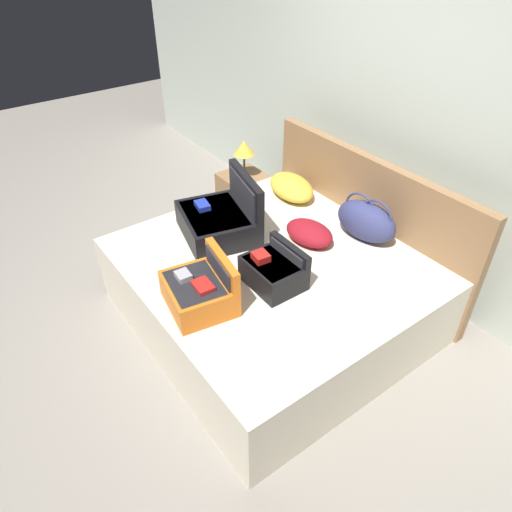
{
  "coord_description": "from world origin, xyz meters",
  "views": [
    {
      "loc": [
        2.05,
        -1.25,
        2.56
      ],
      "look_at": [
        0.0,
        0.26,
        0.65
      ],
      "focal_mm": 33.2,
      "sensor_mm": 36.0,
      "label": 1
    }
  ],
  "objects_px": {
    "pillow_center_head": "(291,187)",
    "hard_case_large": "(220,219)",
    "hard_case_small": "(273,271)",
    "bed": "(271,290)",
    "pillow_near_headboard": "(309,233)",
    "duffel_bag": "(366,221)",
    "hard_case_medium": "(200,290)",
    "nightstand": "(245,198)",
    "table_lamp": "(244,149)"
  },
  "relations": [
    {
      "from": "pillow_center_head",
      "to": "table_lamp",
      "type": "height_order",
      "value": "table_lamp"
    },
    {
      "from": "hard_case_medium",
      "to": "duffel_bag",
      "type": "bearing_deg",
      "value": 95.97
    },
    {
      "from": "hard_case_large",
      "to": "table_lamp",
      "type": "distance_m",
      "value": 1.1
    },
    {
      "from": "pillow_near_headboard",
      "to": "duffel_bag",
      "type": "bearing_deg",
      "value": 59.37
    },
    {
      "from": "hard_case_small",
      "to": "pillow_near_headboard",
      "type": "bearing_deg",
      "value": 114.48
    },
    {
      "from": "bed",
      "to": "nightstand",
      "type": "bearing_deg",
      "value": 152.5
    },
    {
      "from": "nightstand",
      "to": "hard_case_medium",
      "type": "bearing_deg",
      "value": -43.48
    },
    {
      "from": "hard_case_small",
      "to": "table_lamp",
      "type": "distance_m",
      "value": 1.68
    },
    {
      "from": "pillow_center_head",
      "to": "hard_case_medium",
      "type": "bearing_deg",
      "value": -61.55
    },
    {
      "from": "hard_case_small",
      "to": "nightstand",
      "type": "bearing_deg",
      "value": 152.04
    },
    {
      "from": "hard_case_large",
      "to": "bed",
      "type": "bearing_deg",
      "value": 26.24
    },
    {
      "from": "hard_case_small",
      "to": "pillow_near_headboard",
      "type": "xyz_separation_m",
      "value": [
        -0.22,
        0.51,
        -0.03
      ]
    },
    {
      "from": "bed",
      "to": "table_lamp",
      "type": "xyz_separation_m",
      "value": [
        -1.27,
        0.66,
        0.47
      ]
    },
    {
      "from": "hard_case_medium",
      "to": "hard_case_small",
      "type": "height_order",
      "value": "hard_case_medium"
    },
    {
      "from": "hard_case_large",
      "to": "table_lamp",
      "type": "bearing_deg",
      "value": 149.44
    },
    {
      "from": "bed",
      "to": "table_lamp",
      "type": "bearing_deg",
      "value": 152.5
    },
    {
      "from": "bed",
      "to": "hard_case_medium",
      "type": "distance_m",
      "value": 0.75
    },
    {
      "from": "hard_case_large",
      "to": "pillow_near_headboard",
      "type": "height_order",
      "value": "hard_case_large"
    },
    {
      "from": "duffel_bag",
      "to": "pillow_near_headboard",
      "type": "bearing_deg",
      "value": -120.63
    },
    {
      "from": "hard_case_small",
      "to": "pillow_near_headboard",
      "type": "height_order",
      "value": "hard_case_small"
    },
    {
      "from": "bed",
      "to": "hard_case_large",
      "type": "height_order",
      "value": "hard_case_large"
    },
    {
      "from": "hard_case_small",
      "to": "duffel_bag",
      "type": "relative_size",
      "value": 0.75
    },
    {
      "from": "hard_case_medium",
      "to": "pillow_near_headboard",
      "type": "height_order",
      "value": "hard_case_medium"
    },
    {
      "from": "hard_case_large",
      "to": "pillow_near_headboard",
      "type": "xyz_separation_m",
      "value": [
        0.47,
        0.47,
        -0.06
      ]
    },
    {
      "from": "hard_case_large",
      "to": "duffel_bag",
      "type": "xyz_separation_m",
      "value": [
        0.68,
        0.83,
        0.02
      ]
    },
    {
      "from": "pillow_center_head",
      "to": "nightstand",
      "type": "xyz_separation_m",
      "value": [
        -0.65,
        -0.03,
        -0.39
      ]
    },
    {
      "from": "hard_case_large",
      "to": "pillow_center_head",
      "type": "height_order",
      "value": "hard_case_large"
    },
    {
      "from": "hard_case_large",
      "to": "hard_case_small",
      "type": "height_order",
      "value": "hard_case_large"
    },
    {
      "from": "pillow_near_headboard",
      "to": "pillow_center_head",
      "type": "height_order",
      "value": "pillow_center_head"
    },
    {
      "from": "hard_case_small",
      "to": "pillow_center_head",
      "type": "bearing_deg",
      "value": 135.29
    },
    {
      "from": "bed",
      "to": "hard_case_medium",
      "type": "height_order",
      "value": "hard_case_medium"
    },
    {
      "from": "duffel_bag",
      "to": "nightstand",
      "type": "relative_size",
      "value": 1.08
    },
    {
      "from": "nightstand",
      "to": "table_lamp",
      "type": "height_order",
      "value": "table_lamp"
    },
    {
      "from": "bed",
      "to": "hard_case_small",
      "type": "distance_m",
      "value": 0.45
    },
    {
      "from": "hard_case_small",
      "to": "table_lamp",
      "type": "relative_size",
      "value": 1.07
    },
    {
      "from": "hard_case_medium",
      "to": "nightstand",
      "type": "distance_m",
      "value": 1.93
    },
    {
      "from": "nightstand",
      "to": "hard_case_large",
      "type": "bearing_deg",
      "value": -44.69
    },
    {
      "from": "bed",
      "to": "pillow_near_headboard",
      "type": "relative_size",
      "value": 5.14
    },
    {
      "from": "hard_case_large",
      "to": "table_lamp",
      "type": "relative_size",
      "value": 1.91
    },
    {
      "from": "bed",
      "to": "hard_case_small",
      "type": "height_order",
      "value": "hard_case_small"
    },
    {
      "from": "pillow_center_head",
      "to": "hard_case_large",
      "type": "bearing_deg",
      "value": -80.75
    },
    {
      "from": "nightstand",
      "to": "table_lamp",
      "type": "bearing_deg",
      "value": 0.0
    },
    {
      "from": "hard_case_small",
      "to": "duffel_bag",
      "type": "distance_m",
      "value": 0.87
    },
    {
      "from": "hard_case_medium",
      "to": "pillow_near_headboard",
      "type": "xyz_separation_m",
      "value": [
        -0.12,
        1.0,
        -0.04
      ]
    },
    {
      "from": "hard_case_large",
      "to": "duffel_bag",
      "type": "height_order",
      "value": "hard_case_large"
    },
    {
      "from": "duffel_bag",
      "to": "nightstand",
      "type": "xyz_separation_m",
      "value": [
        -1.46,
        -0.06,
        -0.46
      ]
    },
    {
      "from": "pillow_near_headboard",
      "to": "table_lamp",
      "type": "xyz_separation_m",
      "value": [
        -1.25,
        0.3,
        0.13
      ]
    },
    {
      "from": "bed",
      "to": "hard_case_large",
      "type": "relative_size",
      "value": 2.92
    },
    {
      "from": "duffel_bag",
      "to": "table_lamp",
      "type": "distance_m",
      "value": 1.46
    },
    {
      "from": "bed",
      "to": "pillow_near_headboard",
      "type": "xyz_separation_m",
      "value": [
        -0.03,
        0.37,
        0.35
      ]
    }
  ]
}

